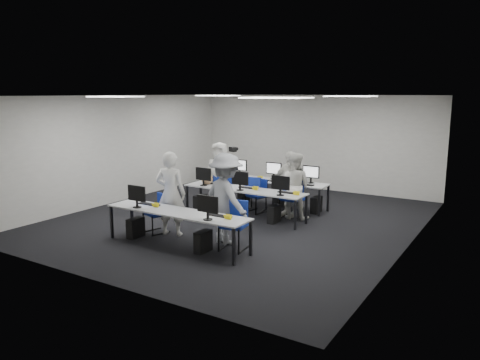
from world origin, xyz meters
The scene contains 23 objects.
room centered at (0.00, 0.00, 1.50)m, with size 9.00×9.02×3.00m.
ceiling_panels centered at (0.00, 0.00, 2.98)m, with size 5.20×4.60×0.02m.
desk_front centered at (0.00, -2.40, 0.68)m, with size 3.20×0.70×0.73m.
desk_mid centered at (0.00, 0.20, 0.68)m, with size 3.20×0.70×0.73m.
desk_back centered at (0.00, 1.60, 0.68)m, with size 3.20×0.70×0.73m.
equipment_front centered at (-0.19, -2.42, 0.36)m, with size 2.51×0.41×1.19m.
equipment_mid centered at (-0.19, 0.18, 0.36)m, with size 2.91×0.41×1.19m.
equipment_back centered at (0.19, 1.62, 0.36)m, with size 2.91×0.41×1.19m.
chair_0 centered at (-1.00, -1.90, 0.27)m, with size 0.53×0.56×0.86m.
chair_1 centered at (1.07, -1.95, 0.30)m, with size 0.54×0.58×0.96m.
chair_2 centered at (-0.93, 0.65, 0.27)m, with size 0.47×0.51×0.87m.
chair_3 centered at (0.00, 0.84, 0.27)m, with size 0.52×0.55×0.87m.
chair_4 centered at (1.03, 0.79, 0.31)m, with size 0.50×0.54×0.97m.
chair_5 centered at (-1.24, 1.12, 0.26)m, with size 0.51×0.53×0.83m.
chair_6 centered at (-0.10, 0.95, 0.29)m, with size 0.52×0.56×0.93m.
chair_7 centered at (1.02, 0.98, 0.28)m, with size 0.52×0.55×0.90m.
handbag centered at (-1.14, 0.22, 0.88)m, with size 0.36×0.23×0.30m, color #96734D.
student_0 centered at (-0.62, -1.84, 0.92)m, with size 0.67×0.44×1.84m, color silver.
student_1 centered at (1.08, 0.81, 0.82)m, with size 0.80×0.62×1.64m, color silver.
student_2 centered at (-1.35, 1.13, 0.86)m, with size 0.84×0.55×1.73m, color silver.
student_3 centered at (0.87, 0.97, 0.83)m, with size 0.97×0.40×1.65m, color silver.
photographer centered at (0.73, -1.70, 0.94)m, with size 1.22×0.70×1.88m, color slate.
dslr_camera centered at (0.79, -1.53, 1.94)m, with size 0.14×0.18×0.10m, color black.
Camera 1 is at (5.87, -9.46, 3.08)m, focal length 35.00 mm.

